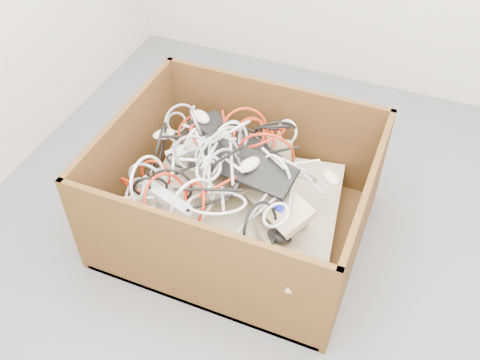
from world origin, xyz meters
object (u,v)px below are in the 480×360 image
at_px(cardboard_box, 235,208).
at_px(power_strip_right, 166,198).
at_px(vga_plug, 282,208).
at_px(power_strip_left, 198,147).

height_order(cardboard_box, power_strip_right, cardboard_box).
relative_size(cardboard_box, power_strip_right, 4.09).
distance_m(cardboard_box, vga_plug, 0.33).
bearing_deg(cardboard_box, power_strip_right, -131.56).
relative_size(cardboard_box, power_strip_left, 3.73).
relative_size(power_strip_left, vga_plug, 6.43).
bearing_deg(power_strip_left, vga_plug, -59.28).
xyz_separation_m(cardboard_box, vga_plug, (0.24, -0.11, 0.20)).
bearing_deg(vga_plug, cardboard_box, 179.84).
height_order(cardboard_box, power_strip_left, cardboard_box).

